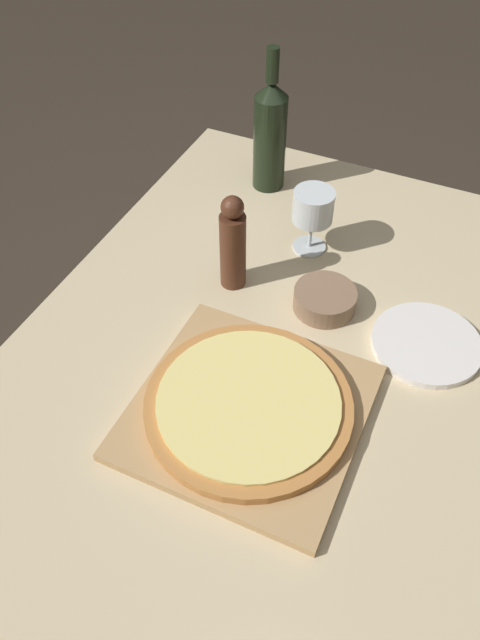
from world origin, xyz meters
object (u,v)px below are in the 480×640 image
Objects in this scene: wine_glass at (313,209)px; small_bowl at (325,299)px; wine_bottle at (270,134)px; pepper_mill at (233,244)px; pizza at (248,404)px.

small_bowl is (0.09, -0.16, -0.08)m from wine_glass.
small_bowl is (0.26, -0.34, -0.11)m from wine_bottle.
wine_bottle is at bearing 101.33° from pepper_mill.
wine_glass reaches higher than pizza.
pizza is 1.05× the size of wine_bottle.
wine_bottle reaches higher than pizza.
wine_bottle is (-0.23, 0.63, 0.11)m from pizza.
wine_bottle is at bearing 127.94° from small_bowl.
pepper_mill is (0.07, -0.35, -0.04)m from wine_bottle.
pepper_mill is at bearing 119.69° from pizza.
pizza is 0.33m from pepper_mill.
wine_glass is (0.17, -0.18, -0.03)m from wine_bottle.
wine_bottle is at bearing 110.16° from pizza.
pizza is 0.29m from small_bowl.
wine_bottle is 1.58× the size of pepper_mill.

